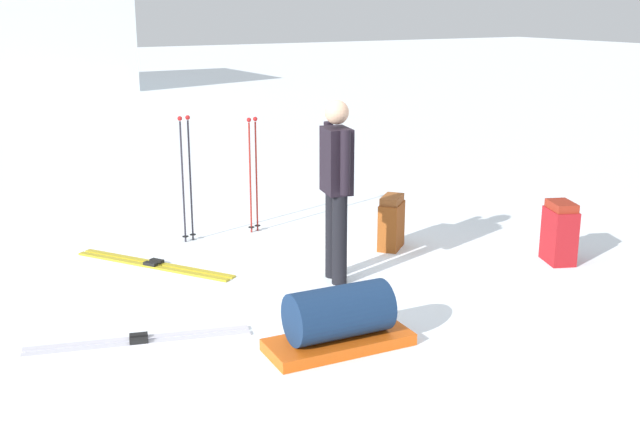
% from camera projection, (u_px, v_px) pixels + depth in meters
% --- Properties ---
extents(ground_plane, '(80.00, 80.00, 0.00)m').
position_uv_depth(ground_plane, '(320.00, 283.00, 7.17)').
color(ground_plane, white).
extents(skier_standing, '(0.28, 0.56, 1.70)m').
position_uv_depth(skier_standing, '(336.00, 182.00, 7.01)').
color(skier_standing, black).
rests_on(skier_standing, ground_plane).
extents(ski_pair_near, '(1.17, 1.60, 0.05)m').
position_uv_depth(ski_pair_near, '(154.00, 264.00, 7.65)').
color(ski_pair_near, gold).
rests_on(ski_pair_near, ground_plane).
extents(ski_pair_far, '(1.70, 0.60, 0.05)m').
position_uv_depth(ski_pair_far, '(139.00, 341.00, 5.92)').
color(ski_pair_far, silver).
rests_on(ski_pair_far, ground_plane).
extents(backpack_large_dark, '(0.42, 0.40, 0.58)m').
position_uv_depth(backpack_large_dark, '(391.00, 223.00, 8.13)').
color(backpack_large_dark, brown).
rests_on(backpack_large_dark, ground_plane).
extents(backpack_bright, '(0.36, 0.43, 0.63)m').
position_uv_depth(backpack_bright, '(559.00, 233.00, 7.68)').
color(backpack_bright, maroon).
rests_on(backpack_bright, ground_plane).
extents(ski_poles_planted_near, '(0.16, 0.10, 1.32)m').
position_uv_depth(ski_poles_planted_near, '(253.00, 169.00, 8.61)').
color(ski_poles_planted_near, maroon).
rests_on(ski_poles_planted_near, ground_plane).
extents(ski_poles_planted_far, '(0.17, 0.10, 1.38)m').
position_uv_depth(ski_poles_planted_far, '(186.00, 173.00, 8.26)').
color(ski_poles_planted_far, '#26232D').
rests_on(ski_poles_planted_far, ground_plane).
extents(gear_sled, '(1.14, 0.51, 0.49)m').
position_uv_depth(gear_sled, '(339.00, 320.00, 5.77)').
color(gear_sled, '#DC5411').
rests_on(gear_sled, ground_plane).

